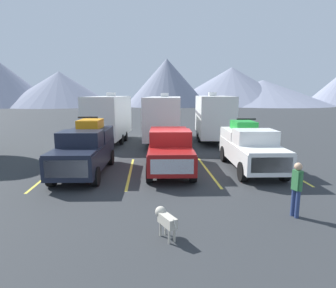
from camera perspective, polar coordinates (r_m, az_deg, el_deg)
name	(u,v)px	position (r m, az deg, el deg)	size (l,w,h in m)	color
ground_plane	(170,174)	(13.63, 0.41, -6.03)	(240.00, 240.00, 0.00)	#2D3033
pickup_truck_a	(85,149)	(14.17, -16.22, -0.87)	(2.27, 5.37, 2.65)	black
pickup_truck_b	(170,148)	(14.13, 0.36, -0.84)	(2.35, 5.63, 2.09)	maroon
pickup_truck_c	(250,147)	(14.88, 16.07, -0.50)	(2.31, 5.53, 2.50)	white
lot_stripe_a	(50,174)	(14.78, -22.64, -5.52)	(0.12, 5.50, 0.01)	gold
lot_stripe_b	(130,172)	(14.03, -7.58, -5.63)	(0.12, 5.50, 0.01)	gold
lot_stripe_c	(208,171)	(14.30, 7.99, -5.34)	(0.12, 5.50, 0.01)	gold
lot_stripe_d	(283,169)	(15.54, 22.00, -4.74)	(0.12, 5.50, 0.01)	gold
camper_trailer_a	(109,117)	(22.42, -11.75, 5.41)	(3.06, 7.83, 3.85)	white
camper_trailer_b	(164,117)	(22.22, -0.82, 5.53)	(3.32, 8.95, 3.81)	white
camper_trailer_c	(213,115)	(23.16, 9.08, 5.66)	(3.22, 8.27, 3.87)	white
person_a	(297,186)	(9.64, 24.38, -7.67)	(0.27, 0.37, 1.73)	navy
dog	(165,218)	(7.80, -0.62, -14.63)	(0.57, 0.88, 0.77)	beige
mountain_ridge	(131,85)	(90.00, -7.45, 11.58)	(148.85, 49.19, 15.06)	gray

